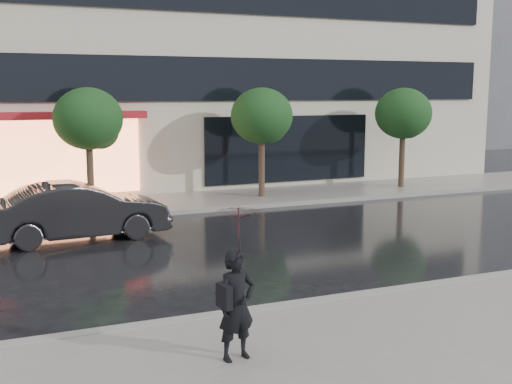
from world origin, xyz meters
TOP-DOWN VIEW (x-y plane):
  - ground at (0.00, 0.00)m, footprint 120.00×120.00m
  - sidewalk_near at (0.00, -3.25)m, footprint 60.00×4.50m
  - sidewalk_far at (0.00, 10.25)m, footprint 60.00×3.50m
  - curb_near at (0.00, -1.00)m, footprint 60.00×0.25m
  - curb_far at (0.00, 8.50)m, footprint 60.00×0.25m
  - bg_building_right at (26.00, 28.00)m, footprint 12.00×12.00m
  - tree_mid_west at (-2.94, 10.03)m, footprint 2.20×2.20m
  - tree_mid_east at (3.06, 10.03)m, footprint 2.20×2.20m
  - tree_far_east at (9.06, 10.03)m, footprint 2.20×2.20m
  - parked_car at (-3.88, 6.11)m, footprint 4.71×1.94m
  - pedestrian_with_umbrella at (-2.87, -2.82)m, footprint 1.01×1.02m

SIDE VIEW (x-z plane):
  - ground at x=0.00m, z-range 0.00..0.00m
  - sidewalk_near at x=0.00m, z-range 0.00..0.12m
  - sidewalk_far at x=0.00m, z-range 0.00..0.12m
  - curb_near at x=0.00m, z-range 0.00..0.14m
  - curb_far at x=0.00m, z-range 0.00..0.14m
  - parked_car at x=-3.88m, z-range 0.00..1.52m
  - pedestrian_with_umbrella at x=-2.87m, z-range 0.45..2.66m
  - tree_mid_west at x=-2.94m, z-range 0.93..4.92m
  - tree_mid_east at x=3.06m, z-range 0.93..4.92m
  - tree_far_east at x=9.06m, z-range 0.93..4.92m
  - bg_building_right at x=26.00m, z-range 0.00..16.00m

